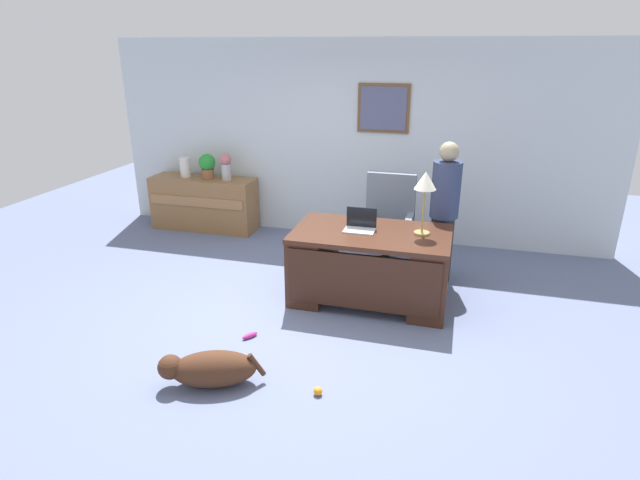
{
  "coord_description": "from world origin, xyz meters",
  "views": [
    {
      "loc": [
        1.48,
        -4.4,
        2.6
      ],
      "look_at": [
        0.17,
        0.3,
        0.75
      ],
      "focal_mm": 28.95,
      "sensor_mm": 36.0,
      "label": 1
    }
  ],
  "objects_px": {
    "credenza": "(204,203)",
    "vase_with_flowers": "(226,165)",
    "dog_toy_bone": "(250,335)",
    "dog_toy_ball": "(318,391)",
    "desk_lamp": "(425,185)",
    "desk": "(370,264)",
    "armchair": "(388,227)",
    "laptop": "(360,225)",
    "person_standing": "(444,212)",
    "dog_lying": "(209,369)",
    "potted_plant": "(207,165)",
    "vase_empty": "(185,167)"
  },
  "relations": [
    {
      "from": "person_standing",
      "to": "laptop",
      "type": "distance_m",
      "value": 1.07
    },
    {
      "from": "desk",
      "to": "armchair",
      "type": "relative_size",
      "value": 1.42
    },
    {
      "from": "desk",
      "to": "dog_toy_bone",
      "type": "xyz_separation_m",
      "value": [
        -0.95,
        -1.07,
        -0.39
      ]
    },
    {
      "from": "desk",
      "to": "person_standing",
      "type": "distance_m",
      "value": 1.1
    },
    {
      "from": "credenza",
      "to": "desk_lamp",
      "type": "xyz_separation_m",
      "value": [
        3.32,
        -1.58,
        0.91
      ]
    },
    {
      "from": "dog_lying",
      "to": "credenza",
      "type": "bearing_deg",
      "value": 117.69
    },
    {
      "from": "credenza",
      "to": "laptop",
      "type": "relative_size",
      "value": 4.87
    },
    {
      "from": "desk",
      "to": "vase_empty",
      "type": "relative_size",
      "value": 5.61
    },
    {
      "from": "dog_toy_ball",
      "to": "armchair",
      "type": "bearing_deg",
      "value": 87.33
    },
    {
      "from": "potted_plant",
      "to": "dog_toy_bone",
      "type": "distance_m",
      "value": 3.4
    },
    {
      "from": "potted_plant",
      "to": "armchair",
      "type": "bearing_deg",
      "value": -13.51
    },
    {
      "from": "desk",
      "to": "credenza",
      "type": "height_order",
      "value": "desk"
    },
    {
      "from": "armchair",
      "to": "vase_with_flowers",
      "type": "height_order",
      "value": "vase_with_flowers"
    },
    {
      "from": "potted_plant",
      "to": "desk_lamp",
      "type": "bearing_deg",
      "value": -26.23
    },
    {
      "from": "dog_lying",
      "to": "desk",
      "type": "bearing_deg",
      "value": 62.01
    },
    {
      "from": "vase_empty",
      "to": "dog_toy_ball",
      "type": "relative_size",
      "value": 4.09
    },
    {
      "from": "vase_empty",
      "to": "potted_plant",
      "type": "relative_size",
      "value": 0.81
    },
    {
      "from": "credenza",
      "to": "armchair",
      "type": "xyz_separation_m",
      "value": [
        2.84,
        -0.66,
        0.12
      ]
    },
    {
      "from": "credenza",
      "to": "vase_empty",
      "type": "relative_size",
      "value": 5.37
    },
    {
      "from": "desk",
      "to": "dog_toy_ball",
      "type": "bearing_deg",
      "value": -93.05
    },
    {
      "from": "credenza",
      "to": "dog_toy_ball",
      "type": "bearing_deg",
      "value": -51.3
    },
    {
      "from": "laptop",
      "to": "vase_with_flowers",
      "type": "distance_m",
      "value": 2.81
    },
    {
      "from": "vase_with_flowers",
      "to": "dog_lying",
      "type": "bearing_deg",
      "value": -67.57
    },
    {
      "from": "person_standing",
      "to": "vase_with_flowers",
      "type": "bearing_deg",
      "value": 163.29
    },
    {
      "from": "person_standing",
      "to": "desk_lamp",
      "type": "height_order",
      "value": "person_standing"
    },
    {
      "from": "person_standing",
      "to": "desk_lamp",
      "type": "distance_m",
      "value": 0.82
    },
    {
      "from": "credenza",
      "to": "vase_with_flowers",
      "type": "distance_m",
      "value": 0.72
    },
    {
      "from": "dog_lying",
      "to": "desk_lamp",
      "type": "distance_m",
      "value": 2.68
    },
    {
      "from": "dog_lying",
      "to": "desk_lamp",
      "type": "bearing_deg",
      "value": 52.33
    },
    {
      "from": "armchair",
      "to": "person_standing",
      "type": "bearing_deg",
      "value": -22.57
    },
    {
      "from": "desk_lamp",
      "to": "vase_with_flowers",
      "type": "height_order",
      "value": "desk_lamp"
    },
    {
      "from": "armchair",
      "to": "dog_toy_ball",
      "type": "height_order",
      "value": "armchair"
    },
    {
      "from": "dog_lying",
      "to": "dog_toy_ball",
      "type": "bearing_deg",
      "value": 7.09
    },
    {
      "from": "credenza",
      "to": "dog_toy_ball",
      "type": "distance_m",
      "value": 4.36
    },
    {
      "from": "dog_lying",
      "to": "laptop",
      "type": "xyz_separation_m",
      "value": [
        0.85,
        1.88,
        0.68
      ]
    },
    {
      "from": "credenza",
      "to": "dog_lying",
      "type": "height_order",
      "value": "credenza"
    },
    {
      "from": "vase_with_flowers",
      "to": "dog_toy_ball",
      "type": "height_order",
      "value": "vase_with_flowers"
    },
    {
      "from": "dog_lying",
      "to": "vase_with_flowers",
      "type": "bearing_deg",
      "value": 112.43
    },
    {
      "from": "potted_plant",
      "to": "laptop",
      "type": "bearing_deg",
      "value": -32.13
    },
    {
      "from": "potted_plant",
      "to": "dog_toy_ball",
      "type": "bearing_deg",
      "value": -52.33
    },
    {
      "from": "desk",
      "to": "desk_lamp",
      "type": "height_order",
      "value": "desk_lamp"
    },
    {
      "from": "laptop",
      "to": "credenza",
      "type": "bearing_deg",
      "value": 148.83
    },
    {
      "from": "vase_with_flowers",
      "to": "dog_toy_bone",
      "type": "distance_m",
      "value": 3.26
    },
    {
      "from": "desk_lamp",
      "to": "credenza",
      "type": "bearing_deg",
      "value": 154.45
    },
    {
      "from": "potted_plant",
      "to": "dog_toy_ball",
      "type": "distance_m",
      "value": 4.39
    },
    {
      "from": "dog_toy_bone",
      "to": "dog_toy_ball",
      "type": "bearing_deg",
      "value": -37.27
    },
    {
      "from": "vase_with_flowers",
      "to": "potted_plant",
      "type": "bearing_deg",
      "value": 180.0
    },
    {
      "from": "vase_with_flowers",
      "to": "armchair",
      "type": "bearing_deg",
      "value": -15.07
    },
    {
      "from": "armchair",
      "to": "dog_toy_bone",
      "type": "bearing_deg",
      "value": -115.23
    },
    {
      "from": "dog_lying",
      "to": "vase_empty",
      "type": "height_order",
      "value": "vase_empty"
    }
  ]
}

